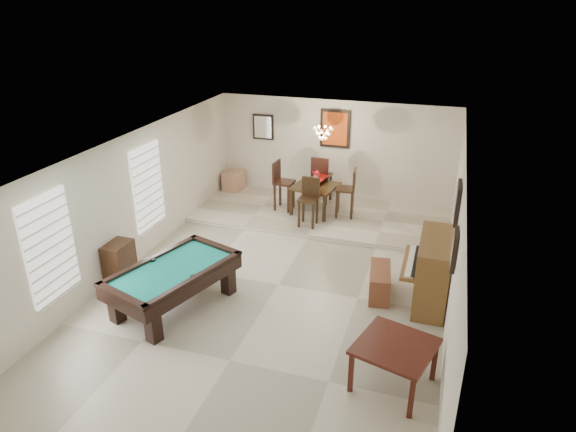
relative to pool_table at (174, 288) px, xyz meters
The scene contains 26 objects.
ground_plane 1.94m from the pool_table, 39.09° to the left, with size 6.00×9.00×0.02m, color beige.
wall_back 5.96m from the pool_table, 75.49° to the left, with size 6.00×0.04×2.60m, color silver.
wall_front 3.74m from the pool_table, 65.93° to the right, with size 6.00×0.04×2.60m, color silver.
wall_left 2.15m from the pool_table, 141.84° to the left, with size 0.04×9.00×2.60m, color silver.
wall_right 4.73m from the pool_table, 14.99° to the left, with size 0.04×9.00×2.60m, color silver.
ceiling 2.93m from the pool_table, 39.09° to the left, with size 6.00×9.00×0.04m, color white.
dining_step 4.70m from the pool_table, 71.65° to the left, with size 6.00×2.50×0.12m, color beige.
window_left_front 2.08m from the pool_table, 146.18° to the right, with size 0.06×1.00×1.70m, color white.
window_left_rear 2.56m from the pool_table, 129.73° to the left, with size 0.06×1.00×1.70m, color white.
pool_table is the anchor object (origin of this frame).
square_table 3.91m from the pool_table, 12.28° to the right, with size 0.98×0.98×0.68m, color #36140D, non-canonical shape.
upright_piano 4.32m from the pool_table, 20.12° to the left, with size 0.82×1.46×1.22m, color brown, non-canonical shape.
piano_bench 3.61m from the pool_table, 23.48° to the left, with size 0.36×0.91×0.51m, color brown.
apothecary_chest 1.35m from the pool_table, 165.35° to the left, with size 0.38×0.56×0.85m, color black.
dining_table 4.66m from the pool_table, 73.70° to the left, with size 0.97×0.97×0.81m, color black, non-canonical shape.
flower_vase 4.71m from the pool_table, 73.70° to the left, with size 0.15×0.15×0.25m, color red, non-canonical shape.
dining_chair_south 3.93m from the pool_table, 69.80° to the left, with size 0.41×0.41×1.10m, color black, non-canonical shape.
dining_chair_north 5.35m from the pool_table, 76.01° to the left, with size 0.45×0.45×1.20m, color black, non-canonical shape.
dining_chair_west 4.47m from the pool_table, 82.98° to the left, with size 0.44×0.44×1.19m, color black, non-canonical shape.
dining_chair_east 4.91m from the pool_table, 65.46° to the left, with size 0.43×0.43×1.17m, color black, non-canonical shape.
corner_bench 5.45m from the pool_table, 102.39° to the left, with size 0.45×0.56×0.50m, color tan.
chandelier 4.99m from the pool_table, 71.46° to the left, with size 0.44×0.44×0.60m, color #FFE5B2, non-canonical shape.
back_painting 6.05m from the pool_table, 75.39° to the left, with size 0.75×0.06×0.95m, color #D84C14.
back_mirror 5.85m from the pool_table, 94.29° to the left, with size 0.55×0.06×0.65m, color white.
right_picture_upper 4.93m from the pool_table, 18.67° to the left, with size 0.06×0.55×0.65m, color slate.
right_picture_lower 4.64m from the pool_table, ahead, with size 0.06×0.45×0.55m, color gray.
Camera 1 is at (2.67, -7.80, 5.02)m, focal length 32.00 mm.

